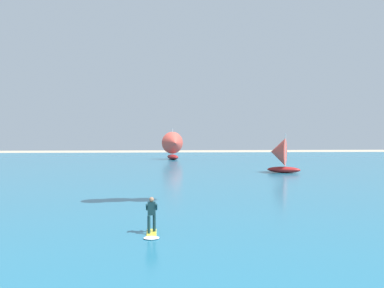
{
  "coord_description": "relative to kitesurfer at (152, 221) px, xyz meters",
  "views": [
    {
      "loc": [
        -2.08,
        0.11,
        4.72
      ],
      "look_at": [
        -0.84,
        20.94,
        4.14
      ],
      "focal_mm": 38.65,
      "sensor_mm": 36.0,
      "label": 1
    }
  ],
  "objects": [
    {
      "name": "ocean",
      "position": [
        2.81,
        32.42,
        -0.65
      ],
      "size": [
        160.0,
        90.0,
        0.1
      ],
      "primitive_type": "cube",
      "color": "#236B89",
      "rests_on": "ground"
    },
    {
      "name": "kitesurfer",
      "position": [
        0.0,
        0.0,
        0.0
      ],
      "size": [
        0.72,
        1.96,
        1.67
      ],
      "color": "yellow",
      "rests_on": "ocean"
    },
    {
      "name": "sailboat_heeled_over",
      "position": [
        1.79,
        51.78,
        1.84
      ],
      "size": [
        4.14,
        4.73,
        5.33
      ],
      "color": "maroon",
      "rests_on": "ocean"
    },
    {
      "name": "sailboat_mid_left",
      "position": [
        13.56,
        28.11,
        1.44
      ],
      "size": [
        3.97,
        3.55,
        4.47
      ],
      "color": "maroon",
      "rests_on": "ocean"
    }
  ]
}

